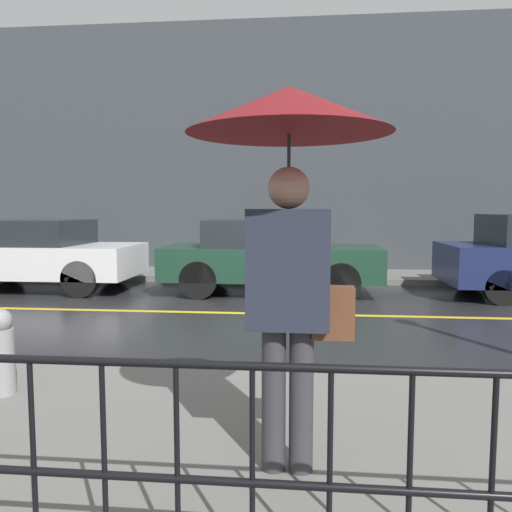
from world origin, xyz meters
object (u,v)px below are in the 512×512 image
car_white (38,253)px  fire_hydrant (2,352)px  pedestrian (290,166)px  car_dark_green (269,255)px

car_white → fire_hydrant: (3.02, -6.00, -0.26)m
pedestrian → car_dark_green: 7.09m
car_white → fire_hydrant: car_white is taller
car_white → car_dark_green: size_ratio=0.95×
car_white → car_dark_green: (4.81, -0.00, 0.00)m
pedestrian → car_dark_green: (-0.61, 6.98, -1.15)m
pedestrian → car_white: size_ratio=0.55×
pedestrian → fire_hydrant: (-2.40, 0.98, -1.41)m
fire_hydrant → car_dark_green: bearing=73.4°
fire_hydrant → pedestrian: bearing=-22.2°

